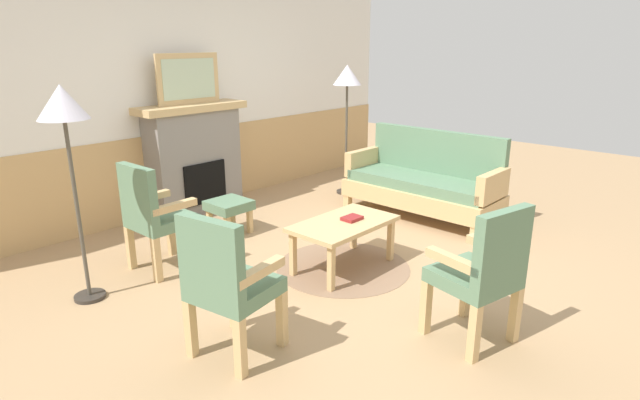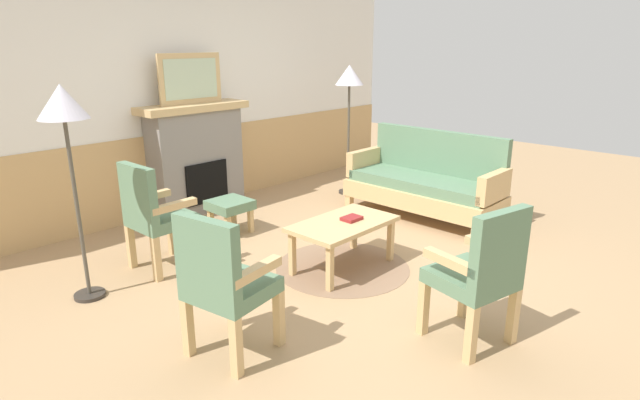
# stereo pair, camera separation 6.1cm
# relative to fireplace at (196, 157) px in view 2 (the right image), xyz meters

# --- Properties ---
(ground_plane) EXTENTS (14.00, 14.00, 0.00)m
(ground_plane) POSITION_rel_fireplace_xyz_m (0.00, -2.35, -0.65)
(ground_plane) COLOR tan
(wall_back) EXTENTS (7.20, 0.14, 2.70)m
(wall_back) POSITION_rel_fireplace_xyz_m (0.00, 0.25, 0.66)
(wall_back) COLOR white
(wall_back) RESTS_ON ground_plane
(fireplace) EXTENTS (1.30, 0.44, 1.28)m
(fireplace) POSITION_rel_fireplace_xyz_m (0.00, 0.00, 0.00)
(fireplace) COLOR gray
(fireplace) RESTS_ON ground_plane
(framed_picture) EXTENTS (0.80, 0.04, 0.56)m
(framed_picture) POSITION_rel_fireplace_xyz_m (0.00, 0.00, 0.91)
(framed_picture) COLOR tan
(framed_picture) RESTS_ON fireplace
(couch) EXTENTS (0.70, 1.80, 0.98)m
(couch) POSITION_rel_fireplace_xyz_m (1.67, -2.10, -0.26)
(couch) COLOR tan
(couch) RESTS_ON ground_plane
(coffee_table) EXTENTS (0.96, 0.56, 0.44)m
(coffee_table) POSITION_rel_fireplace_xyz_m (-0.07, -2.35, -0.27)
(coffee_table) COLOR tan
(coffee_table) RESTS_ON ground_plane
(round_rug) EXTENTS (1.21, 1.21, 0.01)m
(round_rug) POSITION_rel_fireplace_xyz_m (-0.07, -2.35, -0.65)
(round_rug) COLOR #896B51
(round_rug) RESTS_ON ground_plane
(book_on_table) EXTENTS (0.18, 0.14, 0.03)m
(book_on_table) POSITION_rel_fireplace_xyz_m (0.01, -2.37, -0.20)
(book_on_table) COLOR maroon
(book_on_table) RESTS_ON coffee_table
(footstool) EXTENTS (0.40, 0.40, 0.36)m
(footstool) POSITION_rel_fireplace_xyz_m (-0.21, -0.89, -0.37)
(footstool) COLOR tan
(footstool) RESTS_ON ground_plane
(armchair_near_fireplace) EXTENTS (0.55, 0.55, 0.98)m
(armchair_near_fireplace) POSITION_rel_fireplace_xyz_m (-1.62, -2.68, -0.11)
(armchair_near_fireplace) COLOR tan
(armchair_near_fireplace) RESTS_ON ground_plane
(armchair_by_window_left) EXTENTS (0.49, 0.49, 0.98)m
(armchair_by_window_left) POSITION_rel_fireplace_xyz_m (-1.23, -1.15, -0.11)
(armchair_by_window_left) COLOR tan
(armchair_by_window_left) RESTS_ON ground_plane
(armchair_front_left) EXTENTS (0.58, 0.58, 0.98)m
(armchair_front_left) POSITION_rel_fireplace_xyz_m (-0.39, -3.80, -0.11)
(armchair_front_left) COLOR tan
(armchair_front_left) RESTS_ON ground_plane
(floor_lamp_by_couch) EXTENTS (0.36, 0.36, 1.68)m
(floor_lamp_by_couch) POSITION_rel_fireplace_xyz_m (1.80, -0.83, 0.80)
(floor_lamp_by_couch) COLOR #332D28
(floor_lamp_by_couch) RESTS_ON ground_plane
(floor_lamp_by_chairs) EXTENTS (0.36, 0.36, 1.68)m
(floor_lamp_by_chairs) POSITION_rel_fireplace_xyz_m (-1.89, -1.22, 0.80)
(floor_lamp_by_chairs) COLOR #332D28
(floor_lamp_by_chairs) RESTS_ON ground_plane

